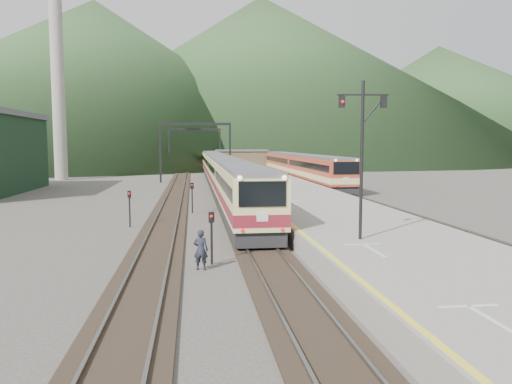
{
  "coord_description": "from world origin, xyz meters",
  "views": [
    {
      "loc": [
        -3.2,
        -12.5,
        5.17
      ],
      "look_at": [
        0.9,
        19.89,
        2.0
      ],
      "focal_mm": 35.0,
      "sensor_mm": 36.0,
      "label": 1
    }
  ],
  "objects": [
    {
      "name": "short_signal_b",
      "position": [
        -3.29,
        24.79,
        1.46
      ],
      "size": [
        0.26,
        0.23,
        2.27
      ],
      "color": "black",
      "rests_on": "ground"
    },
    {
      "name": "station_shed",
      "position": [
        5.6,
        78.0,
        2.57
      ],
      "size": [
        9.4,
        4.4,
        3.1
      ],
      "color": "brown",
      "rests_on": "platform"
    },
    {
      "name": "short_signal_a",
      "position": [
        -2.45,
        8.59,
        1.46
      ],
      "size": [
        0.25,
        0.21,
        2.27
      ],
      "color": "black",
      "rests_on": "ground"
    },
    {
      "name": "short_signal_c",
      "position": [
        -7.14,
        18.94,
        1.46
      ],
      "size": [
        0.24,
        0.2,
        2.27
      ],
      "color": "black",
      "rests_on": "ground"
    },
    {
      "name": "gantry_far",
      "position": [
        -2.85,
        80.0,
        5.59
      ],
      "size": [
        9.55,
        0.25,
        8.0
      ],
      "color": "black",
      "rests_on": "ground"
    },
    {
      "name": "smokestack",
      "position": [
        -22.0,
        62.0,
        15.0
      ],
      "size": [
        1.8,
        1.8,
        30.0
      ],
      "primitive_type": "cylinder",
      "color": "#9E998E",
      "rests_on": "ground"
    },
    {
      "name": "hill_b",
      "position": [
        30.0,
        230.0,
        37.5
      ],
      "size": [
        220.0,
        220.0,
        75.0
      ],
      "primitive_type": "cone",
      "color": "#2A4626",
      "rests_on": "ground"
    },
    {
      "name": "signal_mast",
      "position": [
        4.04,
        8.32,
        5.18
      ],
      "size": [
        2.2,
        0.37,
        6.84
      ],
      "color": "black",
      "rests_on": "platform"
    },
    {
      "name": "worker",
      "position": [
        -2.93,
        7.72,
        0.84
      ],
      "size": [
        0.69,
        0.54,
        1.68
      ],
      "primitive_type": "imported",
      "rotation": [
        0.0,
        0.0,
        2.89
      ],
      "color": "#222632",
      "rests_on": "ground"
    },
    {
      "name": "hill_a",
      "position": [
        -40.0,
        190.0,
        30.0
      ],
      "size": [
        180.0,
        180.0,
        60.0
      ],
      "primitive_type": "cone",
      "color": "#2A4626",
      "rests_on": "ground"
    },
    {
      "name": "ground",
      "position": [
        0.0,
        0.0,
        0.0
      ],
      "size": [
        400.0,
        400.0,
        0.0
      ],
      "primitive_type": "plane",
      "color": "#47423D",
      "rests_on": "ground"
    },
    {
      "name": "platform",
      "position": [
        5.6,
        38.0,
        0.5
      ],
      "size": [
        8.0,
        100.0,
        1.0
      ],
      "primitive_type": "cube",
      "color": "gray",
      "rests_on": "ground"
    },
    {
      "name": "track_second",
      "position": [
        11.5,
        40.0,
        0.07
      ],
      "size": [
        2.6,
        200.0,
        0.23
      ],
      "color": "black",
      "rests_on": "ground"
    },
    {
      "name": "gantry_near",
      "position": [
        -2.85,
        55.0,
        5.59
      ],
      "size": [
        9.55,
        0.25,
        8.0
      ],
      "color": "black",
      "rests_on": "ground"
    },
    {
      "name": "main_train",
      "position": [
        0.0,
        57.46,
        1.9
      ],
      "size": [
        2.74,
        94.0,
        3.34
      ],
      "color": "#DFD487",
      "rests_on": "track_main"
    },
    {
      "name": "track_far",
      "position": [
        -5.0,
        40.0,
        0.07
      ],
      "size": [
        2.6,
        200.0,
        0.23
      ],
      "color": "black",
      "rests_on": "ground"
    },
    {
      "name": "hill_c",
      "position": [
        110.0,
        210.0,
        25.0
      ],
      "size": [
        160.0,
        160.0,
        50.0
      ],
      "primitive_type": "cone",
      "color": "#2A4626",
      "rests_on": "ground"
    },
    {
      "name": "track_main",
      "position": [
        0.0,
        40.0,
        0.07
      ],
      "size": [
        2.6,
        200.0,
        0.23
      ],
      "color": "black",
      "rests_on": "ground"
    },
    {
      "name": "second_train",
      "position": [
        11.5,
        55.44,
        2.14
      ],
      "size": [
        3.13,
        42.61,
        3.82
      ],
      "color": "#B4432A",
      "rests_on": "track_second"
    }
  ]
}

